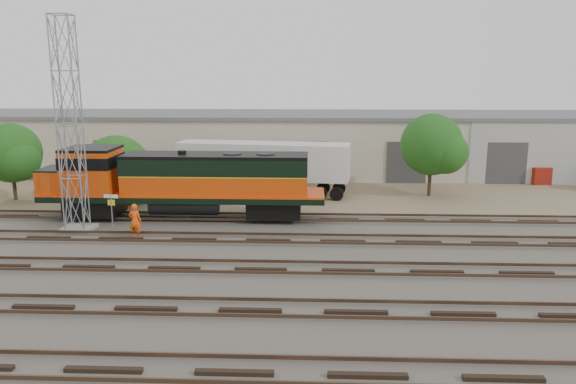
{
  "coord_description": "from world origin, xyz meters",
  "views": [
    {
      "loc": [
        2.24,
        -27.28,
        8.96
      ],
      "look_at": [
        0.97,
        4.0,
        2.2
      ],
      "focal_mm": 35.0,
      "sensor_mm": 36.0,
      "label": 1
    }
  ],
  "objects_px": {
    "locomotive": "(178,181)",
    "signal_tower": "(70,129)",
    "semi_trailer": "(267,162)",
    "worker": "(135,221)"
  },
  "relations": [
    {
      "from": "worker",
      "to": "semi_trailer",
      "type": "height_order",
      "value": "semi_trailer"
    },
    {
      "from": "locomotive",
      "to": "semi_trailer",
      "type": "xyz_separation_m",
      "value": [
        4.91,
        7.14,
        0.05
      ]
    },
    {
      "from": "worker",
      "to": "semi_trailer",
      "type": "bearing_deg",
      "value": -113.33
    },
    {
      "from": "locomotive",
      "to": "signal_tower",
      "type": "bearing_deg",
      "value": -152.17
    },
    {
      "from": "locomotive",
      "to": "semi_trailer",
      "type": "bearing_deg",
      "value": 55.49
    },
    {
      "from": "signal_tower",
      "to": "locomotive",
      "type": "bearing_deg",
      "value": 27.83
    },
    {
      "from": "signal_tower",
      "to": "worker",
      "type": "bearing_deg",
      "value": -19.45
    },
    {
      "from": "semi_trailer",
      "to": "locomotive",
      "type": "bearing_deg",
      "value": -116.73
    },
    {
      "from": "signal_tower",
      "to": "semi_trailer",
      "type": "relative_size",
      "value": 0.93
    },
    {
      "from": "semi_trailer",
      "to": "signal_tower",
      "type": "bearing_deg",
      "value": -127.94
    }
  ]
}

